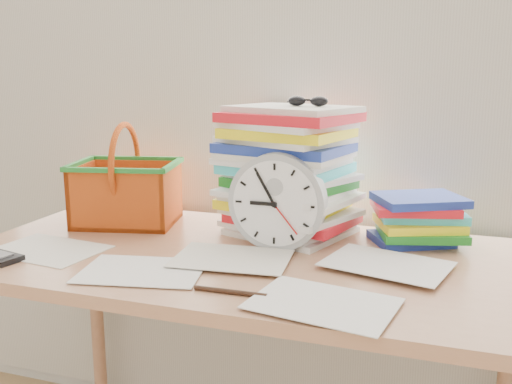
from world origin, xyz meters
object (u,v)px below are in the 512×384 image
(paper_stack, at_px, (288,171))
(basket, at_px, (126,175))
(clock, at_px, (277,202))
(book_stack, at_px, (417,219))
(desk, at_px, (245,282))

(paper_stack, relative_size, basket, 1.20)
(clock, bearing_deg, book_stack, 27.09)
(book_stack, bearing_deg, basket, -175.15)
(paper_stack, relative_size, book_stack, 1.41)
(desk, distance_m, clock, 0.22)
(book_stack, relative_size, basket, 0.86)
(clock, distance_m, basket, 0.50)
(paper_stack, xyz_separation_m, book_stack, (0.34, 0.02, -0.11))
(desk, relative_size, book_stack, 5.64)
(desk, height_order, paper_stack, paper_stack)
(desk, xyz_separation_m, book_stack, (0.39, 0.23, 0.14))
(desk, xyz_separation_m, basket, (-0.42, 0.16, 0.22))
(desk, relative_size, basket, 4.83)
(clock, bearing_deg, paper_stack, 95.27)
(desk, height_order, basket, basket)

